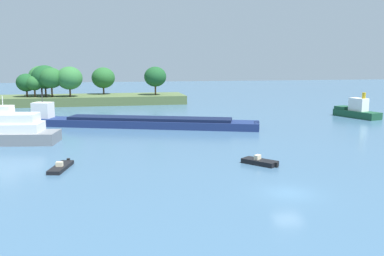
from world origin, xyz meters
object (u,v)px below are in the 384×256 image
at_px(tugboat, 356,111).
at_px(fishing_skiff, 61,167).
at_px(small_motorboat, 260,162).
at_px(cargo_barge, 137,122).

bearing_deg(tugboat, fishing_skiff, -150.59).
bearing_deg(tugboat, small_motorboat, -135.02).
relative_size(cargo_barge, fishing_skiff, 7.52).
xyz_separation_m(tugboat, cargo_barge, (-45.09, -3.60, -0.41)).
xyz_separation_m(small_motorboat, fishing_skiff, (-21.73, 2.30, -0.07)).
bearing_deg(cargo_barge, small_motorboat, -68.57).
distance_m(tugboat, cargo_barge, 45.24).
xyz_separation_m(tugboat, small_motorboat, (-33.40, -33.38, -1.05)).
height_order(cargo_barge, fishing_skiff, cargo_barge).
height_order(cargo_barge, small_motorboat, cargo_barge).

